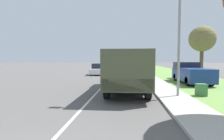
{
  "coord_description": "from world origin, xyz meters",
  "views": [
    {
      "loc": [
        1.93,
        -1.73,
        2.1
      ],
      "look_at": [
        0.78,
        11.55,
        1.32
      ],
      "focal_mm": 28.0,
      "sensor_mm": 36.0,
      "label": 1
    }
  ],
  "objects": [
    {
      "name": "ground_plane",
      "position": [
        0.0,
        40.0,
        0.0
      ],
      "size": [
        180.0,
        180.0,
        0.0
      ],
      "primitive_type": "plane",
      "color": "#565451"
    },
    {
      "name": "tree_mid_right",
      "position": [
        10.55,
        19.4,
        4.47
      ],
      "size": [
        2.96,
        2.96,
        5.99
      ],
      "color": "brown",
      "rests_on": "grass_strip_right"
    },
    {
      "name": "car_second_ahead",
      "position": [
        -1.87,
        35.37,
        0.64
      ],
      "size": [
        1.77,
        4.64,
        1.4
      ],
      "color": "maroon",
      "rests_on": "ground"
    },
    {
      "name": "utility_box",
      "position": [
        6.2,
        8.66,
        0.37
      ],
      "size": [
        0.55,
        0.45,
        0.7
      ],
      "color": "#3D7042",
      "rests_on": "grass_strip_right"
    },
    {
      "name": "grass_strip_right",
      "position": [
        8.9,
        40.0,
        0.01
      ],
      "size": [
        7.0,
        120.0,
        0.02
      ],
      "color": "#6B9347",
      "rests_on": "ground"
    },
    {
      "name": "sidewalk_right",
      "position": [
        4.5,
        40.0,
        0.06
      ],
      "size": [
        1.8,
        120.0,
        0.12
      ],
      "color": "#ADAAA3",
      "rests_on": "ground"
    },
    {
      "name": "lane_centre_stripe",
      "position": [
        0.0,
        40.0,
        0.0
      ],
      "size": [
        0.12,
        120.0,
        0.0
      ],
      "color": "silver",
      "rests_on": "ground"
    },
    {
      "name": "military_truck",
      "position": [
        1.94,
        10.05,
        1.56
      ],
      "size": [
        2.48,
        7.72,
        2.77
      ],
      "color": "#606647",
      "rests_on": "ground"
    },
    {
      "name": "pickup_truck",
      "position": [
        7.67,
        14.59,
        0.91
      ],
      "size": [
        2.06,
        5.32,
        1.86
      ],
      "color": "navy",
      "rests_on": "grass_strip_right"
    },
    {
      "name": "lamp_post",
      "position": [
        4.56,
        8.15,
        4.82
      ],
      "size": [
        1.69,
        0.24,
        8.03
      ],
      "color": "gray",
      "rests_on": "sidewalk_right"
    },
    {
      "name": "car_nearest_ahead",
      "position": [
        -2.14,
        22.87,
        0.71
      ],
      "size": [
        1.84,
        4.62,
        1.58
      ],
      "color": "silver",
      "rests_on": "ground"
    }
  ]
}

